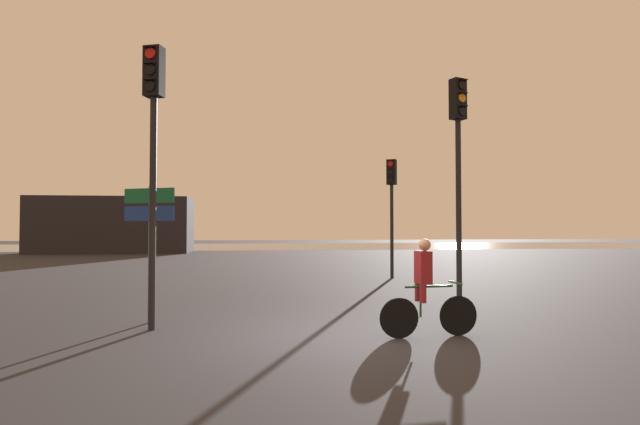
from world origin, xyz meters
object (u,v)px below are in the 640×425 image
object	(u,v)px
traffic_light_near_left	(153,134)
cyclist	(425,287)
traffic_light_far_right	(392,195)
direction_sign_post	(150,228)
traffic_light_near_right	(458,151)
distant_building	(113,225)

from	to	relation	value
traffic_light_near_left	cyclist	xyz separation A→B (m)	(4.60, -1.15, -2.65)
traffic_light_far_right	direction_sign_post	xyz separation A→B (m)	(-6.77, -7.45, -1.15)
traffic_light_far_right	traffic_light_near_left	distance (m)	10.47
traffic_light_far_right	cyclist	size ratio (longest dim) A/B	2.47
traffic_light_far_right	cyclist	world-z (taller)	traffic_light_far_right
traffic_light_near_left	traffic_light_near_right	world-z (taller)	traffic_light_near_right
direction_sign_post	traffic_light_far_right	bearing A→B (deg)	-107.28
distant_building	cyclist	xyz separation A→B (m)	(12.76, -28.48, -1.12)
distant_building	direction_sign_post	distance (m)	27.83
traffic_light_far_right	traffic_light_near_left	xyz separation A→B (m)	(-6.59, -8.12, 0.53)
cyclist	traffic_light_far_right	bearing A→B (deg)	162.81
traffic_light_near_right	direction_sign_post	world-z (taller)	traffic_light_near_right
distant_building	traffic_light_near_left	world-z (taller)	traffic_light_near_left
distant_building	traffic_light_far_right	bearing A→B (deg)	-52.50
traffic_light_far_right	traffic_light_near_left	size ratio (longest dim) A/B	0.84
direction_sign_post	cyclist	distance (m)	5.21
traffic_light_far_right	traffic_light_near_right	distance (m)	6.77
traffic_light_near_left	cyclist	bearing A→B (deg)	-176.15
distant_building	traffic_light_near_right	bearing A→B (deg)	-60.96
traffic_light_near_left	traffic_light_near_right	distance (m)	6.40
direction_sign_post	cyclist	xyz separation A→B (m)	(4.79, -1.82, -0.97)
cyclist	traffic_light_near_right	bearing A→B (deg)	141.74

